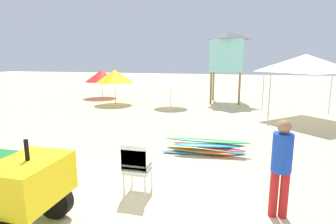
{
  "coord_description": "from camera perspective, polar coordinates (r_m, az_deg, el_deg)",
  "views": [
    {
      "loc": [
        1.61,
        -3.86,
        2.61
      ],
      "look_at": [
        -0.26,
        3.46,
        1.11
      ],
      "focal_mm": 29.7,
      "sensor_mm": 36.0,
      "label": 1
    }
  ],
  "objects": [
    {
      "name": "lifeguard_near_left",
      "position": [
        4.88,
        22.25,
        -9.61
      ],
      "size": [
        0.32,
        0.32,
        1.65
      ],
      "color": "red",
      "rests_on": "ground"
    },
    {
      "name": "beach_umbrella_mid",
      "position": [
        14.53,
        0.59,
        6.55
      ],
      "size": [
        1.73,
        1.73,
        1.73
      ],
      "color": "beige",
      "rests_on": "ground"
    },
    {
      "name": "beach_umbrella_far",
      "position": [
        15.89,
        -10.9,
        7.26
      ],
      "size": [
        2.05,
        2.05,
        1.93
      ],
      "color": "beige",
      "rests_on": "ground"
    },
    {
      "name": "popup_canopy",
      "position": [
        12.98,
        26.42,
        8.98
      ],
      "size": [
        3.01,
        3.01,
        2.74
      ],
      "color": "#B2B2B7",
      "rests_on": "ground"
    },
    {
      "name": "stacked_plastic_chairs",
      "position": [
        5.4,
        -6.61,
        -10.65
      ],
      "size": [
        0.48,
        0.48,
        1.02
      ],
      "color": "white",
      "rests_on": "ground"
    },
    {
      "name": "lifeguard_tower",
      "position": [
        16.53,
        12.02,
        12.02
      ],
      "size": [
        1.98,
        1.98,
        4.03
      ],
      "color": "olive",
      "rests_on": "ground"
    },
    {
      "name": "surfboard_pile",
      "position": [
        7.69,
        7.74,
        -7.16
      ],
      "size": [
        2.41,
        0.73,
        0.4
      ],
      "color": "#268CCC",
      "rests_on": "ground"
    },
    {
      "name": "traffic_cone_far",
      "position": [
        6.57,
        -6.11,
        -9.67
      ],
      "size": [
        0.38,
        0.38,
        0.55
      ],
      "primitive_type": "cone",
      "color": "orange",
      "rests_on": "ground"
    },
    {
      "name": "ground",
      "position": [
        4.93,
        -7.56,
        -20.88
      ],
      "size": [
        80.0,
        80.0,
        0.0
      ],
      "primitive_type": "plane",
      "color": "beige"
    },
    {
      "name": "beach_umbrella_left",
      "position": [
        18.54,
        -13.5,
        7.21
      ],
      "size": [
        2.1,
        2.1,
        1.79
      ],
      "color": "beige",
      "rests_on": "ground"
    }
  ]
}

